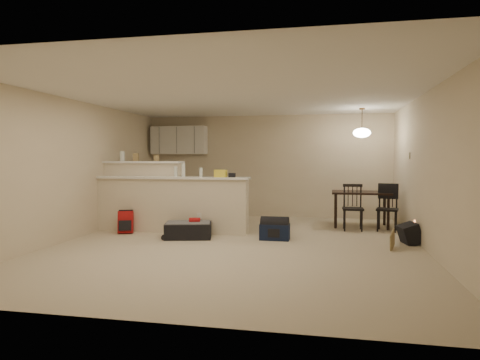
% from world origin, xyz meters
% --- Properties ---
extents(room, '(7.00, 7.02, 2.50)m').
position_xyz_m(room, '(0.00, 0.00, 1.25)').
color(room, '#C4B496').
rests_on(room, ground).
extents(breakfast_bar, '(3.08, 0.58, 1.39)m').
position_xyz_m(breakfast_bar, '(-1.76, 0.98, 0.61)').
color(breakfast_bar, beige).
rests_on(breakfast_bar, ground).
extents(upper_cabinets, '(1.40, 0.34, 0.70)m').
position_xyz_m(upper_cabinets, '(-2.20, 3.32, 1.90)').
color(upper_cabinets, white).
rests_on(upper_cabinets, room).
extents(kitchen_counter, '(1.80, 0.60, 0.90)m').
position_xyz_m(kitchen_counter, '(-2.00, 3.19, 0.45)').
color(kitchen_counter, white).
rests_on(kitchen_counter, ground).
extents(thermostat, '(0.02, 0.12, 0.12)m').
position_xyz_m(thermostat, '(2.98, 1.55, 1.50)').
color(thermostat, beige).
rests_on(thermostat, room).
extents(jar, '(0.10, 0.10, 0.20)m').
position_xyz_m(jar, '(-2.65, 1.12, 1.49)').
color(jar, silver).
rests_on(jar, breakfast_bar).
extents(cereal_box, '(0.10, 0.07, 0.16)m').
position_xyz_m(cereal_box, '(-2.35, 1.12, 1.47)').
color(cereal_box, '#947B4C').
rests_on(cereal_box, breakfast_bar).
extents(small_box, '(0.08, 0.06, 0.12)m').
position_xyz_m(small_box, '(-1.89, 1.12, 1.45)').
color(small_box, '#947B4C').
rests_on(small_box, breakfast_bar).
extents(bottle_a, '(0.07, 0.07, 0.26)m').
position_xyz_m(bottle_a, '(-1.26, 0.90, 1.22)').
color(bottle_a, silver).
rests_on(bottle_a, breakfast_bar).
extents(bottle_b, '(0.06, 0.06, 0.18)m').
position_xyz_m(bottle_b, '(-0.91, 0.90, 1.18)').
color(bottle_b, silver).
rests_on(bottle_b, breakfast_bar).
extents(bag_lump, '(0.22, 0.18, 0.14)m').
position_xyz_m(bag_lump, '(-0.52, 0.90, 1.16)').
color(bag_lump, '#947B4C').
rests_on(bag_lump, breakfast_bar).
extents(pouch, '(0.12, 0.10, 0.08)m').
position_xyz_m(pouch, '(-0.29, 0.90, 1.13)').
color(pouch, '#947B4C').
rests_on(pouch, breakfast_bar).
extents(extra_item_x, '(0.07, 0.07, 0.20)m').
position_xyz_m(extra_item_x, '(-1.42, 0.90, 1.19)').
color(extra_item_x, silver).
rests_on(extra_item_x, breakfast_bar).
extents(dining_table, '(1.21, 0.81, 0.75)m').
position_xyz_m(dining_table, '(2.18, 2.31, 0.66)').
color(dining_table, black).
rests_on(dining_table, ground).
extents(pendant_lamp, '(0.36, 0.36, 0.62)m').
position_xyz_m(pendant_lamp, '(2.18, 2.31, 1.99)').
color(pendant_lamp, brown).
rests_on(pendant_lamp, room).
extents(dining_chair_near, '(0.41, 0.39, 0.92)m').
position_xyz_m(dining_chair_near, '(1.99, 1.81, 0.46)').
color(dining_chair_near, black).
rests_on(dining_chair_near, ground).
extents(dining_chair_far, '(0.47, 0.46, 0.92)m').
position_xyz_m(dining_chair_far, '(2.65, 1.86, 0.46)').
color(dining_chair_far, black).
rests_on(dining_chair_far, ground).
extents(suitcase, '(0.92, 0.71, 0.28)m').
position_xyz_m(suitcase, '(-0.99, 0.38, 0.14)').
color(suitcase, black).
rests_on(suitcase, ground).
extents(red_backpack, '(0.33, 0.26, 0.42)m').
position_xyz_m(red_backpack, '(-2.34, 0.61, 0.21)').
color(red_backpack, '#AA1314').
rests_on(red_backpack, ground).
extents(navy_duffel, '(0.52, 0.29, 0.28)m').
position_xyz_m(navy_duffel, '(0.57, 0.53, 0.14)').
color(navy_duffel, '#101933').
rests_on(navy_duffel, ground).
extents(black_daypack, '(0.34, 0.43, 0.34)m').
position_xyz_m(black_daypack, '(2.85, 0.61, 0.17)').
color(black_daypack, black).
rests_on(black_daypack, ground).
extents(cardboard_sheet, '(0.12, 0.36, 0.29)m').
position_xyz_m(cardboard_sheet, '(2.50, 0.10, 0.14)').
color(cardboard_sheet, '#947B4C').
rests_on(cardboard_sheet, ground).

